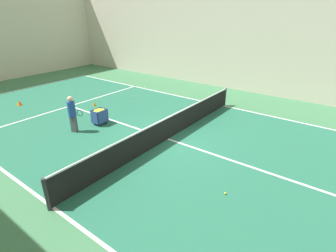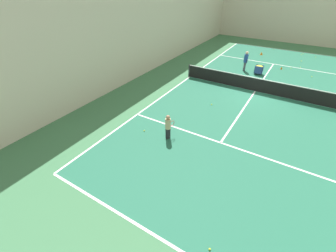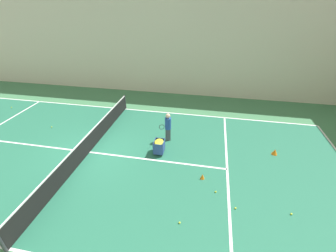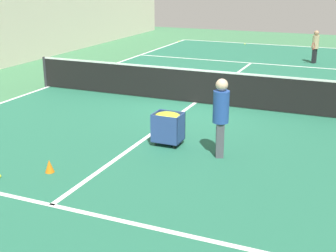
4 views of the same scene
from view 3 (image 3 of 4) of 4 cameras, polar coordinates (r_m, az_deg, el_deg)
ground_plane at (r=12.07m, az=-19.28°, el=-6.30°), size 35.67×35.67×0.00m
court_playing_area at (r=12.07m, az=-19.28°, el=-6.29°), size 10.23×24.65×0.00m
line_sideline_left at (r=15.99m, az=-10.79°, el=4.26°), size 0.10×24.65×0.00m
line_sideline_right at (r=9.36m, az=-35.29°, el=-24.14°), size 0.10×24.65×0.00m
line_service_far at (r=10.73m, az=14.80°, el=-10.55°), size 10.23×0.10×0.00m
line_centre_service at (r=12.06m, az=-19.28°, el=-6.28°), size 0.10×13.56×0.00m
hall_enclosure_left at (r=18.12m, az=-7.75°, el=19.55°), size 0.15×31.97×7.21m
tennis_net at (r=11.79m, az=-19.69°, el=-4.30°), size 10.53×0.10×0.98m
coach_at_net at (r=11.83m, az=-0.03°, el=0.15°), size 0.43×0.65×1.61m
ball_cart at (r=11.07m, az=-2.29°, el=-4.69°), size 0.61×0.49×0.73m
training_cone_0 at (r=9.97m, az=8.75°, el=-12.54°), size 0.17×0.17×0.25m
training_cone_1 at (r=12.37m, az=25.48°, el=-5.94°), size 0.28×0.28×0.28m
tennis_ball_0 at (r=9.55m, az=12.01°, el=-16.02°), size 0.07×0.07×0.07m
tennis_ball_4 at (r=19.33m, az=-34.93°, el=3.88°), size 0.07×0.07×0.07m
tennis_ball_5 at (r=8.45m, az=2.97°, el=-23.31°), size 0.07×0.07×0.07m
tennis_ball_7 at (r=9.17m, az=16.77°, el=-19.34°), size 0.07×0.07×0.07m
tennis_ball_8 at (r=9.73m, az=28.84°, el=-18.98°), size 0.07×0.07×0.07m
tennis_ball_12 at (r=15.14m, az=-27.44°, el=-0.24°), size 0.07×0.07×0.07m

